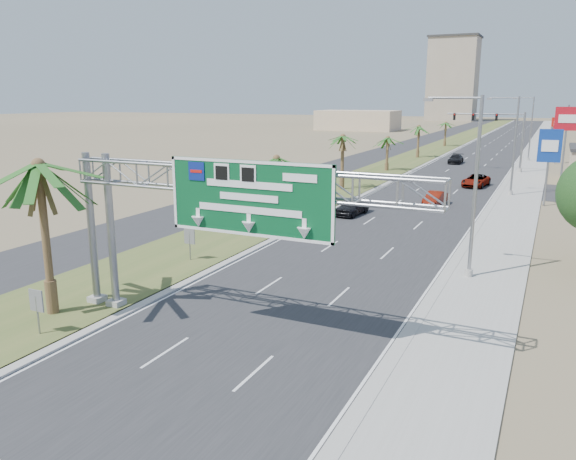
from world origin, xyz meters
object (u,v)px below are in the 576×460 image
at_px(car_mid_lane, 435,199).
at_px(pole_sign_red_far, 559,127).
at_px(sign_gantry, 221,193).
at_px(car_right_lane, 476,181).
at_px(palm_near, 38,166).
at_px(pole_sign_blue, 550,149).
at_px(car_left_lane, 352,206).
at_px(car_far, 456,159).
at_px(signal_mast, 507,136).
at_px(pole_sign_red_near, 567,124).

xyz_separation_m(car_mid_lane, pole_sign_red_far, (9.91, 42.27, 4.96)).
bearing_deg(car_mid_lane, sign_gantry, -88.88).
distance_m(sign_gantry, car_right_lane, 47.22).
xyz_separation_m(palm_near, pole_sign_blue, (19.96, 39.34, -1.61)).
xyz_separation_m(palm_near, car_left_lane, (5.09, 27.72, -6.19)).
xyz_separation_m(car_right_lane, car_far, (-5.85, 22.78, -0.01)).
bearing_deg(car_left_lane, car_mid_lane, 58.80).
bearing_deg(signal_mast, sign_gantry, -95.74).
xyz_separation_m(car_far, pole_sign_blue, (13.15, -32.07, 4.65)).
height_order(sign_gantry, car_right_lane, sign_gantry).
height_order(sign_gantry, car_mid_lane, sign_gantry).
bearing_deg(car_left_lane, pole_sign_red_far, 78.41).
xyz_separation_m(palm_near, car_right_lane, (12.66, 48.62, -6.24)).
relative_size(car_left_lane, car_mid_lane, 1.10).
xyz_separation_m(car_left_lane, car_right_lane, (7.57, 20.90, -0.06)).
bearing_deg(pole_sign_red_near, car_mid_lane, -129.75).
xyz_separation_m(pole_sign_blue, pole_sign_red_far, (0.65, 38.12, 0.29)).
xyz_separation_m(car_far, pole_sign_red_far, (13.80, 6.06, 4.93)).
bearing_deg(car_right_lane, palm_near, -96.84).
distance_m(sign_gantry, car_far, 69.70).
height_order(sign_gantry, pole_sign_red_near, pole_sign_red_near).
bearing_deg(palm_near, car_left_lane, 79.60).
distance_m(signal_mast, pole_sign_red_far, 14.88).
bearing_deg(car_mid_lane, palm_near, -101.39).
xyz_separation_m(signal_mast, car_mid_lane, (-3.67, -28.79, -4.20)).
distance_m(car_far, pole_sign_red_far, 15.86).
bearing_deg(pole_sign_red_near, sign_gantry, -105.94).
distance_m(signal_mast, car_left_lane, 37.64).
relative_size(sign_gantry, car_left_lane, 3.85).
distance_m(car_mid_lane, car_far, 36.43).
height_order(palm_near, pole_sign_blue, palm_near).
bearing_deg(pole_sign_blue, palm_near, -116.90).
bearing_deg(signal_mast, pole_sign_blue, -77.22).
bearing_deg(car_far, pole_sign_red_near, -58.75).
bearing_deg(palm_near, car_right_lane, 75.41).
height_order(car_mid_lane, pole_sign_red_far, pole_sign_red_far).
distance_m(car_far, pole_sign_red_near, 28.37).
bearing_deg(pole_sign_red_near, car_right_lane, 175.11).
distance_m(car_mid_lane, pole_sign_red_near, 17.77).
relative_size(signal_mast, car_far, 2.21).
xyz_separation_m(car_left_lane, pole_sign_red_near, (16.18, 20.16, 6.47)).
relative_size(sign_gantry, signal_mast, 1.63).
bearing_deg(car_far, pole_sign_blue, -68.03).
relative_size(car_left_lane, pole_sign_blue, 0.60).
bearing_deg(pole_sign_red_near, car_far, 121.57).
distance_m(car_left_lane, pole_sign_red_far, 52.33).
bearing_deg(car_right_lane, car_mid_lane, -90.54).
xyz_separation_m(sign_gantry, pole_sign_red_near, (13.13, 45.96, 1.15)).
xyz_separation_m(palm_near, car_mid_lane, (10.70, 35.19, -6.28)).
distance_m(car_mid_lane, car_right_lane, 13.58).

